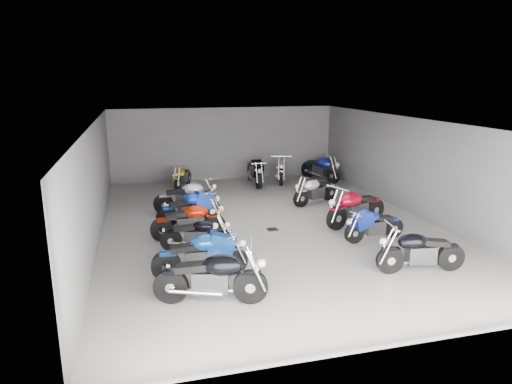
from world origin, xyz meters
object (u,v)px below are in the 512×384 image
Objects in this scene: motorcycle_right_d at (356,207)px; motorcycle_back_f at (321,168)px; drain_grate at (272,229)px; motorcycle_left_e at (191,208)px; motorcycle_left_b at (201,255)px; motorcycle_right_a at (420,251)px; motorcycle_left_f at (187,197)px; motorcycle_back_b at (182,177)px; motorcycle_right_f at (316,191)px; motorcycle_back_e at (281,169)px; motorcycle_left_c at (197,234)px; motorcycle_right_c at (374,225)px; motorcycle_left_a at (212,277)px; motorcycle_left_d at (189,221)px; motorcycle_back_d at (255,172)px.

motorcycle_back_f is (1.41, 6.19, -0.01)m from motorcycle_right_d.
drain_grate is 2.65m from motorcycle_left_e.
motorcycle_left_b is 0.96× the size of motorcycle_right_d.
motorcycle_left_f is at bearing 44.25° from motorcycle_right_a.
motorcycle_right_a is at bearing 138.44° from motorcycle_back_b.
motorcycle_left_b is at bearing 111.29° from motorcycle_back_b.
motorcycle_right_f is at bearing 85.89° from motorcycle_left_f.
motorcycle_left_e is at bearing 65.10° from motorcycle_back_e.
motorcycle_left_c is 1.05× the size of motorcycle_back_b.
motorcycle_right_d is at bearing -11.74° from motorcycle_right_c.
motorcycle_left_a is 1.01× the size of motorcycle_back_f.
motorcycle_right_f is 3.89m from motorcycle_back_e.
motorcycle_left_f is at bearing 131.74° from drain_grate.
motorcycle_right_a is (4.88, -2.70, 0.06)m from motorcycle_left_c.
motorcycle_left_d is at bearing -178.70° from motorcycle_left_b.
drain_grate is 3.37m from motorcycle_right_f.
motorcycle_back_d reaches higher than motorcycle_right_f.
motorcycle_left_d is 7.99m from motorcycle_back_e.
motorcycle_right_f is (4.85, 6.51, -0.06)m from motorcycle_left_a.
motorcycle_left_e is at bearing -169.92° from motorcycle_left_c.
motorcycle_back_e is (4.82, 9.09, 0.03)m from motorcycle_left_b.
motorcycle_left_e is at bearing 57.75° from motorcycle_back_d.
drain_grate is at bearing 140.14° from motorcycle_left_b.
motorcycle_left_d is 5.11m from motorcycle_right_d.
motorcycle_right_a is (4.96, 0.29, -0.04)m from motorcycle_left_a.
motorcycle_back_d is (0.99, 5.97, 0.57)m from drain_grate.
motorcycle_left_b is 10.95m from motorcycle_back_f.
motorcycle_right_f is (2.33, 2.38, 0.49)m from drain_grate.
motorcycle_back_e is at bearing -31.01° from motorcycle_back_f.
motorcycle_left_f is at bearing 40.55° from motorcycle_right_d.
motorcycle_back_e is (-0.17, 10.11, 0.04)m from motorcycle_right_a.
motorcycle_left_d is at bearing 22.37° from motorcycle_back_f.
motorcycle_left_b is at bearing 96.98° from motorcycle_right_d.
drain_grate is 0.16× the size of motorcycle_right_f.
motorcycle_left_a is 1.28× the size of motorcycle_back_b.
motorcycle_left_e reaches higher than motorcycle_back_b.
motorcycle_right_d is at bearing 87.32° from motorcycle_left_d.
motorcycle_left_d is at bearing 95.75° from motorcycle_right_f.
motorcycle_right_c is 7.73m from motorcycle_back_f.
motorcycle_back_d is (-1.34, 3.59, 0.07)m from motorcycle_right_f.
motorcycle_back_f is at bearing 56.00° from drain_grate.
motorcycle_left_d and motorcycle_right_a have the same top height.
motorcycle_left_d is 5.46m from motorcycle_right_f.
motorcycle_back_d is (-1.62, 6.21, 0.00)m from motorcycle_right_d.
motorcycle_left_f is 4.73m from motorcycle_back_d.
motorcycle_left_b is (-2.54, -2.83, 0.52)m from drain_grate.
motorcycle_left_a is at bearing 11.38° from motorcycle_left_c.
motorcycle_left_f is at bearing 56.35° from motorcycle_back_e.
motorcycle_back_e is (4.33, 0.03, 0.10)m from motorcycle_back_b.
drain_grate is at bearing 163.94° from motorcycle_left_a.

